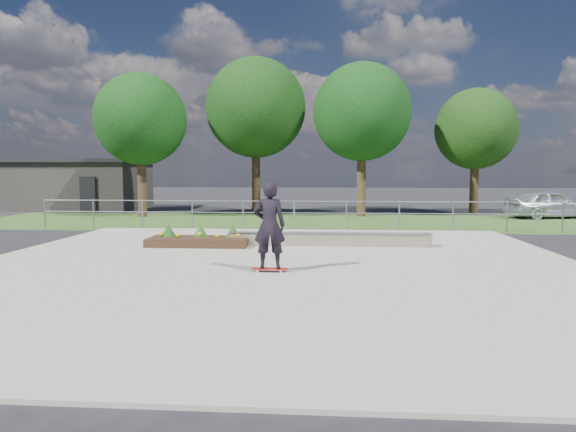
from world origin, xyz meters
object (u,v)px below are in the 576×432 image
object	(u,v)px
skateboarder	(269,225)
grind_ledge	(329,239)
planter_bed	(199,239)
parked_car	(549,204)

from	to	relation	value
skateboarder	grind_ledge	bearing A→B (deg)	71.86
planter_bed	skateboarder	size ratio (longest dim) A/B	1.49
planter_bed	parked_car	world-z (taller)	parked_car
grind_ledge	parked_car	xyz separation A→B (m)	(10.73, 10.43, 0.44)
grind_ledge	skateboarder	distance (m)	4.42
parked_car	planter_bed	bearing A→B (deg)	113.02
grind_ledge	skateboarder	bearing A→B (deg)	-108.14
planter_bed	skateboarder	world-z (taller)	skateboarder
planter_bed	grind_ledge	bearing A→B (deg)	3.11
planter_bed	parked_car	size ratio (longest dim) A/B	0.73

